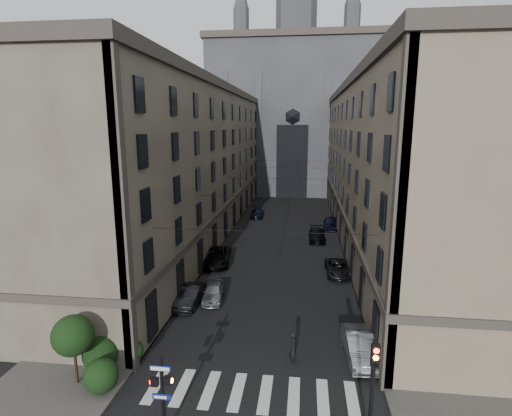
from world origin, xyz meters
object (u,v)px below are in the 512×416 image
at_px(car_left_midnear, 190,296).
at_px(car_right_midfar, 317,235).
at_px(car_left_near, 214,292).
at_px(car_left_far, 257,213).
at_px(car_right_far, 331,223).
at_px(car_right_midnear, 338,268).
at_px(pedestrian_signal_left, 162,391).
at_px(pedestrian, 294,348).
at_px(traffic_light_right, 373,382).
at_px(gothic_tower, 295,107).
at_px(car_right_near, 360,346).
at_px(car_left_midfar, 216,257).

relative_size(car_left_midnear, car_right_midfar, 0.91).
xyz_separation_m(car_left_near, car_left_far, (-0.04, 29.91, -0.04)).
height_order(car_left_midnear, car_right_far, car_right_far).
bearing_deg(car_right_midnear, pedestrian_signal_left, -116.14).
bearing_deg(pedestrian, traffic_light_right, -152.75).
height_order(car_left_near, car_right_midnear, car_left_near).
bearing_deg(car_left_midnear, car_left_near, 36.71).
height_order(gothic_tower, pedestrian, gothic_tower).
relative_size(car_left_near, car_right_midnear, 0.86).
distance_m(car_left_near, car_right_far, 26.56).
xyz_separation_m(car_left_far, car_right_near, (10.71, -37.00, 0.13)).
bearing_deg(car_right_far, car_left_midnear, -111.40).
xyz_separation_m(traffic_light_right, car_right_midnear, (0.25, 20.96, -2.63)).
height_order(car_right_midfar, car_right_far, car_right_far).
bearing_deg(traffic_light_right, car_left_midnear, 132.26).
distance_m(car_left_near, pedestrian, 10.49).
bearing_deg(traffic_light_right, car_right_near, 86.07).
height_order(car_left_near, car_left_midnear, car_left_midnear).
relative_size(traffic_light_right, car_left_midfar, 0.89).
distance_m(car_right_far, pedestrian, 32.60).
bearing_deg(pedestrian_signal_left, car_left_near, 94.17).
xyz_separation_m(car_left_midfar, car_right_far, (12.40, 15.98, 0.00)).
bearing_deg(car_right_midnear, gothic_tower, 93.93).
bearing_deg(pedestrian_signal_left, gothic_tower, 87.26).
bearing_deg(car_left_far, car_left_near, -93.12).
distance_m(car_right_midnear, car_right_far, 17.46).
distance_m(pedestrian_signal_left, car_left_near, 14.70).
xyz_separation_m(car_left_far, car_right_midnear, (10.47, -23.10, 0.01)).
bearing_deg(car_right_far, car_right_midfar, -103.58).
xyz_separation_m(car_left_near, car_right_midnear, (10.43, 6.81, -0.04)).
distance_m(traffic_light_right, car_left_near, 17.62).
distance_m(car_left_midnear, car_right_midfar, 21.96).
bearing_deg(car_left_midnear, car_right_near, -24.61).
xyz_separation_m(car_left_midfar, car_right_near, (12.29, -15.37, -0.03)).
bearing_deg(car_left_near, car_right_far, 60.24).
xyz_separation_m(car_left_near, car_right_far, (10.78, 24.27, 0.12)).
xyz_separation_m(car_left_midnear, car_right_midnear, (12.05, 7.97, -0.08)).
relative_size(car_left_midfar, car_right_midnear, 1.24).
xyz_separation_m(traffic_light_right, car_right_near, (0.49, 7.07, -2.51)).
distance_m(gothic_tower, pedestrian_signal_left, 75.15).
bearing_deg(car_left_midnear, car_right_midfar, 62.85).
height_order(pedestrian_signal_left, car_right_near, pedestrian_signal_left).
bearing_deg(car_right_midfar, pedestrian, -95.49).
height_order(pedestrian_signal_left, car_right_far, pedestrian_signal_left).
xyz_separation_m(car_left_midfar, car_right_midnear, (12.05, -1.48, -0.15)).
relative_size(car_left_far, car_right_far, 0.94).
xyz_separation_m(car_left_midnear, car_left_midfar, (0.00, 9.45, 0.08)).
bearing_deg(car_right_midfar, car_right_far, 70.85).
height_order(car_left_far, car_right_far, car_right_far).
bearing_deg(pedestrian_signal_left, pedestrian, 49.06).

